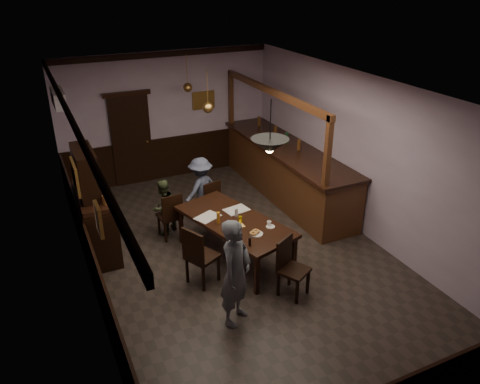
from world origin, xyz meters
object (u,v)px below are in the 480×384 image
coffee_cup (269,223)px  person_seated_left (163,207)px  pendant_iron (270,146)px  sideboard (94,212)px  bar_counter (286,170)px  chair_far_right (210,200)px  chair_side (199,254)px  chair_near (290,265)px  person_seated_right (201,189)px  dining_table (234,223)px  person_standing (236,273)px  pendant_brass_mid (208,108)px  pendant_brass_far (188,88)px  chair_far_left (171,214)px  soda_can (240,219)px

coffee_cup → person_seated_left: bearing=109.7°
coffee_cup → pendant_iron: 1.56m
sideboard → bar_counter: (4.20, 0.58, -0.17)m
chair_far_right → chair_side: (-0.91, -1.82, 0.06)m
chair_near → person_seated_right: person_seated_right is taller
chair_far_right → coffee_cup: chair_far_right is taller
person_seated_left → sideboard: bearing=-24.6°
dining_table → person_standing: (-0.66, -1.49, 0.13)m
person_seated_left → pendant_iron: pendant_iron is taller
chair_far_right → person_seated_left: size_ratio=0.84×
person_seated_right → pendant_brass_mid: bearing=137.5°
chair_near → sideboard: size_ratio=0.49×
sideboard → pendant_brass_far: size_ratio=2.42×
chair_far_left → person_seated_left: size_ratio=0.85×
pendant_brass_mid → soda_can: bearing=-94.3°
sideboard → pendant_iron: bearing=-40.1°
pendant_brass_mid → pendant_brass_far: bearing=83.2°
pendant_iron → pendant_brass_far: size_ratio=0.99×
chair_far_left → chair_side: bearing=82.9°
coffee_cup → bar_counter: (1.63, 2.24, -0.18)m
person_seated_right → bar_counter: (2.07, 0.19, -0.03)m
soda_can → pendant_brass_far: 3.71m
pendant_brass_mid → person_seated_left: bearing=-169.4°
sideboard → pendant_brass_mid: size_ratio=2.42×
sideboard → pendant_brass_mid: bearing=8.3°
soda_can → pendant_brass_mid: bearing=85.7°
chair_far_left → person_seated_right: size_ratio=0.71×
pendant_iron → pendant_brass_mid: bearing=91.1°
chair_side → bar_counter: 3.69m
person_standing → person_seated_right: bearing=39.8°
dining_table → chair_far_right: 1.36m
chair_far_left → coffee_cup: bearing=123.2°
chair_side → coffee_cup: (1.27, 0.03, 0.24)m
chair_far_right → coffee_cup: bearing=87.2°
person_seated_right → pendant_iron: 2.91m
chair_side → person_standing: size_ratio=0.63×
chair_far_left → pendant_iron: (1.02, -1.86, 1.80)m
chair_far_right → pendant_brass_mid: pendant_brass_mid is taller
person_standing → pendant_brass_mid: 3.49m
chair_far_left → bar_counter: bar_counter is taller
chair_near → pendant_iron: bearing=76.4°
soda_can → pendant_iron: 1.64m
person_standing → pendant_brass_far: (1.04, 4.74, 1.48)m
chair_far_right → pendant_iron: pendant_iron is taller
coffee_cup → sideboard: size_ratio=0.04×
dining_table → chair_far_left: size_ratio=2.57×
chair_near → person_seated_right: (-0.36, 2.89, 0.13)m
bar_counter → pendant_iron: (-1.85, -2.57, 1.69)m
pendant_iron → bar_counter: bearing=54.3°
person_standing → dining_table: bearing=27.9°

